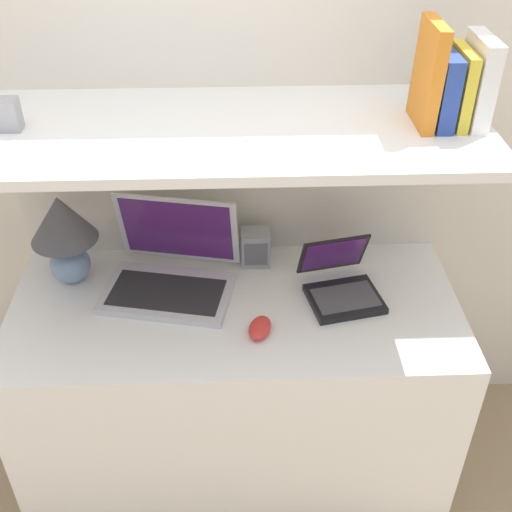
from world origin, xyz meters
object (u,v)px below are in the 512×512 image
at_px(book_orange, 428,75).
at_px(computer_mouse, 260,328).
at_px(table_lamp, 63,230).
at_px(laptop_small, 341,284).
at_px(book_white, 478,81).
at_px(book_yellow, 460,87).
at_px(book_blue, 442,88).
at_px(laptop_large, 171,270).
at_px(shelf_gadget, 7,114).
at_px(router_box, 256,247).

bearing_deg(book_orange, computer_mouse, -155.69).
bearing_deg(table_lamp, laptop_small, -7.29).
relative_size(book_white, book_yellow, 1.16).
distance_m(book_blue, book_orange, 0.06).
bearing_deg(table_lamp, book_white, -3.96).
distance_m(laptop_small, book_orange, 0.66).
distance_m(laptop_large, book_blue, 0.93).
bearing_deg(book_blue, computer_mouse, -157.68).
xyz_separation_m(laptop_large, book_white, (0.81, -0.03, 0.60)).
xyz_separation_m(book_orange, shelf_gadget, (-1.05, 0.00, -0.09)).
height_order(book_white, book_yellow, book_white).
bearing_deg(laptop_large, book_blue, -2.72).
relative_size(book_blue, book_orange, 0.72).
bearing_deg(computer_mouse, book_orange, 24.31).
xyz_separation_m(laptop_large, book_orange, (0.69, -0.03, 0.62)).
bearing_deg(table_lamp, router_box, 6.77).
distance_m(table_lamp, router_box, 0.59).
bearing_deg(shelf_gadget, laptop_large, 5.38).
bearing_deg(book_yellow, computer_mouse, -159.41).
bearing_deg(book_white, book_orange, 180.00).
xyz_separation_m(computer_mouse, book_white, (0.55, 0.19, 0.64)).
height_order(laptop_large, book_blue, book_blue).
bearing_deg(table_lamp, computer_mouse, -25.10).
xyz_separation_m(book_yellow, shelf_gadget, (-1.14, 0.00, -0.05)).
height_order(book_blue, shelf_gadget, book_blue).
relative_size(router_box, book_orange, 0.45).
xyz_separation_m(book_white, book_orange, (-0.13, 0.00, 0.02)).
distance_m(table_lamp, book_white, 1.22).
bearing_deg(book_yellow, book_orange, 180.00).
height_order(computer_mouse, book_blue, book_blue).
distance_m(laptop_large, laptop_small, 0.52).
bearing_deg(table_lamp, laptop_large, -7.90).
height_order(book_white, shelf_gadget, book_white).
distance_m(laptop_large, computer_mouse, 0.35).
height_order(laptop_large, book_orange, book_orange).
height_order(book_orange, shelf_gadget, book_orange).
relative_size(table_lamp, computer_mouse, 2.63).
xyz_separation_m(book_blue, shelf_gadget, (-1.09, 0.00, -0.05)).
height_order(table_lamp, book_yellow, book_yellow).
relative_size(laptop_large, book_white, 1.96).
bearing_deg(router_box, book_blue, -17.45).
distance_m(table_lamp, laptop_small, 0.85).
relative_size(router_box, book_yellow, 0.61).
bearing_deg(book_orange, book_yellow, 0.00).
bearing_deg(router_box, laptop_small, -34.70).
xyz_separation_m(router_box, book_white, (0.55, -0.15, 0.60)).
height_order(computer_mouse, router_box, router_box).
bearing_deg(laptop_small, table_lamp, 172.71).
height_order(laptop_large, router_box, laptop_large).
xyz_separation_m(laptop_small, book_orange, (0.17, 0.03, 0.64)).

